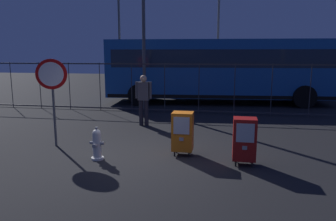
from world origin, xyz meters
TOP-DOWN VIEW (x-y plane):
  - ground_plane at (0.00, 0.00)m, footprint 60.00×60.00m
  - fire_hydrant at (-1.04, -0.32)m, footprint 0.33×0.31m
  - newspaper_box_primary at (2.19, -0.08)m, footprint 0.48×0.42m
  - newspaper_box_secondary at (0.80, 0.36)m, footprint 0.48×0.42m
  - stop_sign at (-2.53, 0.51)m, footprint 0.71×0.31m
  - pedestrian at (-0.90, 3.26)m, footprint 0.55×0.22m
  - fence_barrier at (0.00, 5.81)m, footprint 18.03×0.04m
  - bus_near at (1.37, 8.81)m, footprint 10.68×3.51m
  - bus_far at (2.27, 12.51)m, footprint 10.70×3.63m
  - street_light_near_left at (1.10, 15.01)m, footprint 0.32×0.32m
  - street_light_near_right at (-1.66, 6.29)m, footprint 0.32×0.32m
  - street_light_far_right at (-4.93, 12.74)m, footprint 0.32×0.32m

SIDE VIEW (x-z plane):
  - ground_plane at x=0.00m, z-range 0.00..0.00m
  - fire_hydrant at x=-1.04m, z-range -0.02..0.72m
  - newspaper_box_primary at x=2.19m, z-range 0.06..1.08m
  - newspaper_box_secondary at x=0.80m, z-range 0.06..1.08m
  - pedestrian at x=-0.90m, z-range 0.11..1.78m
  - fence_barrier at x=0.00m, z-range 0.02..2.02m
  - stop_sign at x=-2.53m, z-range 0.49..2.72m
  - bus_near at x=1.37m, z-range 0.21..3.21m
  - bus_far at x=2.27m, z-range 0.21..3.21m
  - street_light_far_right at x=-4.93m, z-range 0.56..7.57m
  - street_light_near_right at x=-1.66m, z-range 0.57..8.22m
  - street_light_near_left at x=1.10m, z-range 0.57..8.26m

